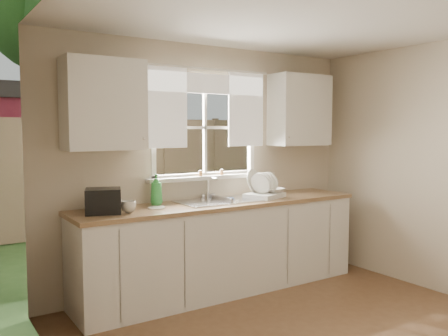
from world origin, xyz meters
TOP-DOWN VIEW (x-y plane):
  - room_walls at (0.00, -0.07)m, footprint 3.62×4.02m
  - ceiling at (0.00, 0.00)m, footprint 3.60×4.00m
  - window at (0.00, 2.00)m, footprint 1.38×0.16m
  - curtains at (0.00, 1.95)m, footprint 1.50×0.03m
  - base_cabinets at (0.00, 1.68)m, footprint 3.00×0.62m
  - countertop at (0.00, 1.68)m, footprint 3.04×0.65m
  - upper_cabinet_left at (-1.15, 1.82)m, footprint 0.70×0.33m
  - upper_cabinet_right at (1.15, 1.82)m, footprint 0.70×0.33m
  - wall_outlet at (0.88, 1.99)m, footprint 0.08×0.01m
  - sill_jars at (0.03, 1.94)m, footprint 0.30×0.04m
  - backyard at (0.58, 8.42)m, footprint 20.00×10.00m
  - sink at (0.00, 1.71)m, footprint 0.88×0.52m
  - dish_rack at (0.50, 1.66)m, footprint 0.48×0.43m
  - bowl at (0.62, 1.61)m, footprint 0.22×0.22m
  - soap_bottle_a at (-0.64, 1.85)m, footprint 0.13×0.13m
  - soap_bottle_b at (-1.10, 1.80)m, footprint 0.12×0.12m
  - soap_bottle_c at (-1.07, 1.85)m, footprint 0.19×0.19m
  - saucer at (-0.73, 1.66)m, footprint 0.16×0.16m
  - cup at (-1.02, 1.60)m, footprint 0.16×0.16m
  - black_appliance at (-1.22, 1.68)m, footprint 0.36×0.34m

SIDE VIEW (x-z plane):
  - base_cabinets at x=0.00m, z-range 0.00..0.87m
  - sink at x=0.00m, z-range 0.64..1.04m
  - countertop at x=0.00m, z-range 0.87..0.91m
  - saucer at x=-0.73m, z-range 0.91..0.92m
  - cup at x=-1.02m, z-range 0.91..1.01m
  - bowl at x=0.62m, z-range 0.96..1.01m
  - dish_rack at x=0.50m, z-range 0.84..1.14m
  - soap_bottle_c at x=-1.07m, z-range 0.91..1.10m
  - soap_bottle_b at x=-1.10m, z-range 0.91..1.12m
  - black_appliance at x=-1.22m, z-range 0.91..1.13m
  - soap_bottle_a at x=-0.64m, z-range 0.91..1.21m
  - wall_outlet at x=0.88m, z-range 1.02..1.14m
  - sill_jars at x=0.03m, z-range 1.15..1.21m
  - room_walls at x=0.00m, z-range -0.01..2.49m
  - window at x=0.00m, z-range 0.95..2.02m
  - upper_cabinet_left at x=-1.15m, z-range 1.45..2.25m
  - upper_cabinet_right at x=1.15m, z-range 1.45..2.25m
  - curtains at x=0.00m, z-range 1.53..2.34m
  - ceiling at x=0.00m, z-range 2.49..2.51m
  - backyard at x=0.58m, z-range 0.40..6.53m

